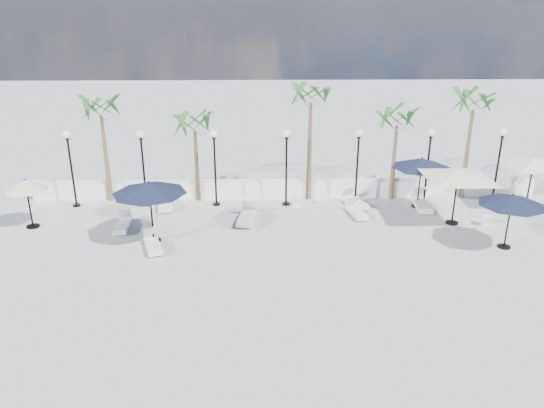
{
  "coord_description": "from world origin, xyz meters",
  "views": [
    {
      "loc": [
        -1.23,
        -18.4,
        9.74
      ],
      "look_at": [
        -0.78,
        2.72,
        1.5
      ],
      "focal_mm": 35.0,
      "sensor_mm": 36.0,
      "label": 1
    }
  ],
  "objects_px": {
    "lounger_2": "(247,216)",
    "lounger_4": "(355,201)",
    "lounger_5": "(422,203)",
    "lounger_6": "(357,211)",
    "parasol_cream_small": "(26,186)",
    "lounger_0": "(165,203)",
    "parasol_navy_right": "(512,200)",
    "parasol_navy_mid": "(422,163)",
    "parasol_cream_sq_a": "(459,170)",
    "parasol_cream_sq_b": "(535,158)",
    "parasol_navy_left": "(149,188)",
    "lounger_1": "(123,224)",
    "lounger_3": "(153,244)"
  },
  "relations": [
    {
      "from": "parasol_cream_small",
      "to": "lounger_1",
      "type": "bearing_deg",
      "value": -4.47
    },
    {
      "from": "parasol_navy_mid",
      "to": "lounger_2",
      "type": "bearing_deg",
      "value": -168.92
    },
    {
      "from": "lounger_3",
      "to": "parasol_cream_sq_a",
      "type": "relative_size",
      "value": 0.33
    },
    {
      "from": "lounger_1",
      "to": "parasol_navy_mid",
      "type": "distance_m",
      "value": 14.39
    },
    {
      "from": "lounger_5",
      "to": "parasol_navy_right",
      "type": "height_order",
      "value": "parasol_navy_right"
    },
    {
      "from": "lounger_6",
      "to": "parasol_cream_small",
      "type": "distance_m",
      "value": 15.11
    },
    {
      "from": "parasol_cream_small",
      "to": "lounger_0",
      "type": "bearing_deg",
      "value": 22.14
    },
    {
      "from": "parasol_navy_right",
      "to": "parasol_navy_mid",
      "type": "bearing_deg",
      "value": 116.81
    },
    {
      "from": "lounger_0",
      "to": "parasol_cream_sq_a",
      "type": "distance_m",
      "value": 13.98
    },
    {
      "from": "parasol_navy_left",
      "to": "parasol_cream_sq_a",
      "type": "relative_size",
      "value": 0.54
    },
    {
      "from": "lounger_6",
      "to": "parasol_cream_sq_a",
      "type": "height_order",
      "value": "parasol_cream_sq_a"
    },
    {
      "from": "lounger_0",
      "to": "parasol_navy_mid",
      "type": "bearing_deg",
      "value": -10.59
    },
    {
      "from": "lounger_2",
      "to": "parasol_navy_right",
      "type": "xyz_separation_m",
      "value": [
        10.83,
        -3.01,
        1.85
      ]
    },
    {
      "from": "lounger_4",
      "to": "parasol_cream_small",
      "type": "height_order",
      "value": "parasol_cream_small"
    },
    {
      "from": "parasol_navy_mid",
      "to": "parasol_cream_sq_a",
      "type": "relative_size",
      "value": 0.5
    },
    {
      "from": "lounger_1",
      "to": "parasol_navy_left",
      "type": "bearing_deg",
      "value": -42.29
    },
    {
      "from": "parasol_navy_left",
      "to": "parasol_cream_small",
      "type": "height_order",
      "value": "parasol_navy_left"
    },
    {
      "from": "lounger_5",
      "to": "parasol_cream_small",
      "type": "relative_size",
      "value": 0.94
    },
    {
      "from": "lounger_5",
      "to": "parasol_cream_sq_b",
      "type": "xyz_separation_m",
      "value": [
        5.3,
        0.16,
        2.25
      ]
    },
    {
      "from": "lounger_4",
      "to": "parasol_navy_mid",
      "type": "distance_m",
      "value": 3.7
    },
    {
      "from": "parasol_navy_left",
      "to": "parasol_navy_right",
      "type": "relative_size",
      "value": 1.16
    },
    {
      "from": "parasol_navy_right",
      "to": "lounger_4",
      "type": "bearing_deg",
      "value": 138.42
    },
    {
      "from": "lounger_0",
      "to": "lounger_6",
      "type": "height_order",
      "value": "lounger_0"
    },
    {
      "from": "lounger_6",
      "to": "parasol_navy_left",
      "type": "distance_m",
      "value": 9.81
    },
    {
      "from": "lounger_1",
      "to": "parasol_cream_sq_a",
      "type": "xyz_separation_m",
      "value": [
        15.06,
        0.32,
        2.37
      ]
    },
    {
      "from": "parasol_cream_sq_a",
      "to": "parasol_navy_right",
      "type": "bearing_deg",
      "value": -62.35
    },
    {
      "from": "parasol_navy_right",
      "to": "lounger_6",
      "type": "bearing_deg",
      "value": 147.27
    },
    {
      "from": "lounger_1",
      "to": "parasol_cream_small",
      "type": "relative_size",
      "value": 0.79
    },
    {
      "from": "lounger_5",
      "to": "parasol_navy_mid",
      "type": "distance_m",
      "value": 2.01
    },
    {
      "from": "lounger_6",
      "to": "parasol_cream_small",
      "type": "height_order",
      "value": "parasol_cream_small"
    },
    {
      "from": "lounger_3",
      "to": "parasol_navy_left",
      "type": "relative_size",
      "value": 0.61
    },
    {
      "from": "lounger_4",
      "to": "parasol_navy_left",
      "type": "distance_m",
      "value": 10.34
    },
    {
      "from": "parasol_cream_sq_a",
      "to": "lounger_6",
      "type": "bearing_deg",
      "value": 166.19
    },
    {
      "from": "lounger_0",
      "to": "parasol_navy_right",
      "type": "distance_m",
      "value": 15.8
    },
    {
      "from": "lounger_4",
      "to": "lounger_6",
      "type": "height_order",
      "value": "lounger_4"
    },
    {
      "from": "parasol_navy_right",
      "to": "parasol_cream_sq_a",
      "type": "distance_m",
      "value": 2.92
    },
    {
      "from": "lounger_2",
      "to": "lounger_4",
      "type": "height_order",
      "value": "lounger_2"
    },
    {
      "from": "lounger_6",
      "to": "parasol_cream_sq_a",
      "type": "distance_m",
      "value": 4.98
    },
    {
      "from": "parasol_navy_mid",
      "to": "lounger_1",
      "type": "bearing_deg",
      "value": -170.11
    },
    {
      "from": "parasol_navy_left",
      "to": "parasol_cream_sq_a",
      "type": "bearing_deg",
      "value": 6.92
    },
    {
      "from": "lounger_5",
      "to": "parasol_cream_sq_b",
      "type": "relative_size",
      "value": 0.4
    },
    {
      "from": "lounger_5",
      "to": "lounger_2",
      "type": "bearing_deg",
      "value": -166.1
    },
    {
      "from": "parasol_navy_left",
      "to": "lounger_2",
      "type": "bearing_deg",
      "value": 28.02
    },
    {
      "from": "lounger_6",
      "to": "parasol_cream_sq_a",
      "type": "relative_size",
      "value": 0.32
    },
    {
      "from": "lounger_3",
      "to": "parasol_navy_left",
      "type": "height_order",
      "value": "parasol_navy_left"
    },
    {
      "from": "parasol_navy_left",
      "to": "parasol_cream_small",
      "type": "relative_size",
      "value": 1.34
    },
    {
      "from": "lounger_0",
      "to": "lounger_6",
      "type": "distance_m",
      "value": 9.41
    },
    {
      "from": "lounger_5",
      "to": "lounger_6",
      "type": "relative_size",
      "value": 1.17
    },
    {
      "from": "lounger_2",
      "to": "lounger_4",
      "type": "xyz_separation_m",
      "value": [
        5.38,
        1.83,
        -0.02
      ]
    },
    {
      "from": "lounger_6",
      "to": "parasol_cream_sq_b",
      "type": "xyz_separation_m",
      "value": [
        8.69,
        1.02,
        2.29
      ]
    }
  ]
}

